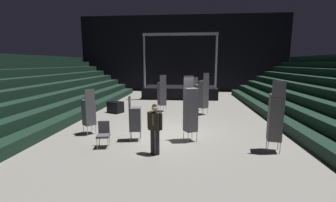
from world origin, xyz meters
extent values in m
cube|color=gray|center=(0.00, 0.00, -0.05)|extent=(22.00, 30.00, 0.10)
cube|color=black|center=(0.00, 15.00, 4.00)|extent=(22.00, 0.30, 8.00)
cube|color=black|center=(-5.38, 1.00, 0.23)|extent=(0.75, 24.00, 0.45)
cube|color=black|center=(-6.12, 1.00, 0.68)|extent=(0.75, 24.00, 0.45)
cube|color=black|center=(-6.88, 1.00, 1.12)|extent=(0.75, 24.00, 0.45)
cube|color=black|center=(-7.62, 1.00, 1.57)|extent=(0.75, 24.00, 0.45)
cube|color=black|center=(-8.38, 1.00, 2.02)|extent=(0.75, 24.00, 0.45)
cube|color=black|center=(5.38, 1.00, 0.23)|extent=(0.75, 24.00, 0.45)
cube|color=black|center=(6.12, 1.00, 0.68)|extent=(0.75, 24.00, 0.45)
cube|color=black|center=(6.88, 1.00, 1.12)|extent=(0.75, 24.00, 0.45)
cube|color=black|center=(0.00, 10.48, 0.47)|extent=(6.34, 3.35, 0.95)
cylinder|color=#9EA0A8|center=(-2.92, 9.05, 3.13)|extent=(0.16, 0.16, 4.36)
cylinder|color=#9EA0A8|center=(2.92, 9.05, 3.13)|extent=(0.16, 0.16, 4.36)
cube|color=#9EA0A8|center=(0.00, 9.05, 5.31)|extent=(6.04, 0.20, 0.20)
cylinder|color=black|center=(-2.67, 9.05, 5.09)|extent=(0.18, 0.18, 0.22)
cylinder|color=black|center=(-0.89, 9.05, 5.09)|extent=(0.18, 0.18, 0.22)
cylinder|color=black|center=(0.89, 9.05, 5.09)|extent=(0.18, 0.18, 0.22)
cylinder|color=black|center=(2.67, 9.05, 5.09)|extent=(0.18, 0.18, 0.22)
cylinder|color=black|center=(-0.26, -2.31, 0.43)|extent=(0.15, 0.15, 0.85)
cylinder|color=black|center=(-0.43, -2.24, 0.43)|extent=(0.15, 0.15, 0.85)
cube|color=silver|center=(-0.36, -2.33, 1.15)|extent=(0.20, 0.16, 0.60)
cube|color=black|center=(-0.34, -2.27, 1.15)|extent=(0.46, 0.36, 0.60)
cube|color=brown|center=(-0.39, -2.38, 1.22)|extent=(0.06, 0.03, 0.39)
cylinder|color=black|center=(-0.12, -2.36, 1.16)|extent=(0.13, 0.13, 0.55)
cylinder|color=black|center=(-0.56, -2.18, 1.16)|extent=(0.13, 0.13, 0.55)
sphere|color=#DBAD89|center=(-0.34, -2.27, 1.59)|extent=(0.20, 0.20, 0.20)
sphere|color=black|center=(-0.34, -2.27, 1.65)|extent=(0.16, 0.16, 0.16)
cylinder|color=#B2B5BA|center=(3.57, -1.43, 0.20)|extent=(0.02, 0.02, 0.40)
cylinder|color=#B2B5BA|center=(3.94, -1.50, 0.20)|extent=(0.02, 0.02, 0.40)
cylinder|color=#B2B5BA|center=(3.49, -1.80, 0.20)|extent=(0.02, 0.02, 0.40)
cylinder|color=#B2B5BA|center=(3.86, -1.87, 0.20)|extent=(0.02, 0.02, 0.40)
cube|color=#4C4C51|center=(3.71, -1.65, 0.44)|extent=(0.52, 0.52, 0.08)
cube|color=#4C4C51|center=(3.71, -1.65, 0.53)|extent=(0.52, 0.52, 0.08)
cube|color=#4C4C51|center=(3.71, -1.65, 0.61)|extent=(0.52, 0.52, 0.08)
cube|color=#4C4C51|center=(3.71, -1.65, 0.70)|extent=(0.52, 0.52, 0.08)
cube|color=#4C4C51|center=(3.71, -1.65, 0.78)|extent=(0.52, 0.52, 0.08)
cube|color=#4C4C51|center=(3.71, -1.65, 0.87)|extent=(0.52, 0.52, 0.08)
cube|color=#4C4C51|center=(3.71, -1.65, 0.95)|extent=(0.52, 0.52, 0.08)
cube|color=#4C4C51|center=(3.71, -1.65, 1.04)|extent=(0.52, 0.52, 0.08)
cube|color=#4C4C51|center=(3.71, -1.65, 1.12)|extent=(0.52, 0.52, 0.08)
cube|color=#4C4C51|center=(3.71, -1.65, 1.21)|extent=(0.52, 0.52, 0.08)
cube|color=#4C4C51|center=(3.71, -1.65, 1.29)|extent=(0.52, 0.52, 0.08)
cube|color=#4C4C51|center=(3.71, -1.65, 1.38)|extent=(0.52, 0.52, 0.08)
cube|color=#4C4C51|center=(3.71, -1.65, 1.46)|extent=(0.52, 0.52, 0.08)
cube|color=#4C4C51|center=(3.71, -1.65, 1.55)|extent=(0.52, 0.52, 0.08)
cube|color=#4C4C51|center=(3.71, -1.65, 1.63)|extent=(0.52, 0.52, 0.08)
cube|color=#4C4C51|center=(3.71, -1.65, 1.72)|extent=(0.52, 0.52, 0.08)
cube|color=#4C4C51|center=(3.71, -1.65, 1.80)|extent=(0.52, 0.52, 0.08)
cube|color=#4C4C51|center=(3.71, -1.65, 1.89)|extent=(0.52, 0.52, 0.08)
cube|color=#4C4C51|center=(3.71, -1.65, 1.97)|extent=(0.52, 0.52, 0.08)
cube|color=#4C4C51|center=(3.68, -1.84, 2.25)|extent=(0.41, 0.13, 0.46)
cylinder|color=#B2B5BA|center=(-1.16, -0.77, 0.20)|extent=(0.02, 0.02, 0.40)
cylinder|color=#B2B5BA|center=(-1.11, -1.14, 0.20)|extent=(0.02, 0.02, 0.40)
cylinder|color=#B2B5BA|center=(-1.54, -0.83, 0.20)|extent=(0.02, 0.02, 0.40)
cylinder|color=#B2B5BA|center=(-1.48, -1.20, 0.20)|extent=(0.02, 0.02, 0.40)
cube|color=#4C4C51|center=(-1.32, -0.99, 0.44)|extent=(0.50, 0.50, 0.08)
cube|color=#4C4C51|center=(-1.32, -0.99, 0.53)|extent=(0.50, 0.50, 0.08)
cube|color=#4C4C51|center=(-1.32, -0.99, 0.61)|extent=(0.50, 0.50, 0.08)
cube|color=#4C4C51|center=(-1.32, -0.99, 0.70)|extent=(0.50, 0.50, 0.08)
cube|color=#4C4C51|center=(-1.32, -0.99, 0.78)|extent=(0.50, 0.50, 0.08)
cube|color=#4C4C51|center=(-1.32, -0.99, 0.87)|extent=(0.50, 0.50, 0.08)
cube|color=#4C4C51|center=(-1.32, -0.99, 0.95)|extent=(0.50, 0.50, 0.08)
cube|color=#4C4C51|center=(-1.32, -0.99, 1.04)|extent=(0.50, 0.50, 0.08)
cube|color=#4C4C51|center=(-1.32, -0.99, 1.12)|extent=(0.50, 0.50, 0.08)
cube|color=#4C4C51|center=(-1.32, -0.99, 1.21)|extent=(0.50, 0.50, 0.08)
cube|color=#4C4C51|center=(-1.32, -0.99, 1.29)|extent=(0.50, 0.50, 0.08)
cube|color=#4C4C51|center=(-1.52, -1.01, 1.56)|extent=(0.11, 0.41, 0.46)
cylinder|color=#B2B5BA|center=(-1.18, 4.53, 0.20)|extent=(0.02, 0.02, 0.40)
cylinder|color=#B2B5BA|center=(-0.85, 4.72, 0.20)|extent=(0.02, 0.02, 0.40)
cylinder|color=#B2B5BA|center=(-0.99, 4.20, 0.20)|extent=(0.02, 0.02, 0.40)
cylinder|color=#B2B5BA|center=(-0.66, 4.38, 0.20)|extent=(0.02, 0.02, 0.40)
cube|color=#4C4C51|center=(-0.92, 4.46, 0.44)|extent=(0.60, 0.60, 0.08)
cube|color=#4C4C51|center=(-0.92, 4.46, 0.53)|extent=(0.60, 0.60, 0.08)
cube|color=#4C4C51|center=(-0.92, 4.46, 0.61)|extent=(0.60, 0.60, 0.08)
cube|color=#4C4C51|center=(-0.92, 4.46, 0.70)|extent=(0.60, 0.60, 0.08)
cube|color=#4C4C51|center=(-0.92, 4.46, 0.78)|extent=(0.60, 0.60, 0.08)
cube|color=#4C4C51|center=(-0.92, 4.46, 0.87)|extent=(0.60, 0.60, 0.08)
cube|color=#4C4C51|center=(-0.92, 4.46, 0.95)|extent=(0.60, 0.60, 0.08)
cube|color=#4C4C51|center=(-0.92, 4.46, 1.04)|extent=(0.60, 0.60, 0.08)
cube|color=#4C4C51|center=(-0.92, 4.46, 1.12)|extent=(0.60, 0.60, 0.08)
cube|color=#4C4C51|center=(-0.92, 4.46, 1.21)|extent=(0.60, 0.60, 0.08)
cube|color=#4C4C51|center=(-0.92, 4.46, 1.29)|extent=(0.60, 0.60, 0.08)
cube|color=#4C4C51|center=(-0.92, 4.46, 1.38)|extent=(0.60, 0.60, 0.08)
cube|color=#4C4C51|center=(-0.92, 4.46, 1.46)|extent=(0.60, 0.60, 0.08)
cube|color=#4C4C51|center=(-0.92, 4.46, 1.55)|extent=(0.60, 0.60, 0.08)
cube|color=#4C4C51|center=(-0.92, 4.46, 1.63)|extent=(0.60, 0.60, 0.08)
cube|color=#4C4C51|center=(-0.92, 4.46, 1.72)|extent=(0.60, 0.60, 0.08)
cube|color=#4C4C51|center=(-0.92, 4.46, 1.80)|extent=(0.60, 0.60, 0.08)
cube|color=#4C4C51|center=(-0.83, 4.29, 2.08)|extent=(0.38, 0.24, 0.46)
cylinder|color=#B2B5BA|center=(1.37, 3.84, 0.20)|extent=(0.02, 0.02, 0.40)
cylinder|color=#B2B5BA|center=(1.66, 4.08, 0.20)|extent=(0.02, 0.02, 0.40)
cylinder|color=#B2B5BA|center=(1.60, 3.55, 0.20)|extent=(0.02, 0.02, 0.40)
cylinder|color=#B2B5BA|center=(1.90, 3.78, 0.20)|extent=(0.02, 0.02, 0.40)
cube|color=#4C4C51|center=(1.63, 3.81, 0.44)|extent=(0.62, 0.62, 0.08)
cube|color=#4C4C51|center=(1.63, 3.81, 0.53)|extent=(0.62, 0.62, 0.08)
cube|color=#4C4C51|center=(1.63, 3.81, 0.61)|extent=(0.62, 0.62, 0.08)
cube|color=#4C4C51|center=(1.63, 3.81, 0.70)|extent=(0.62, 0.62, 0.08)
cube|color=#4C4C51|center=(1.63, 3.81, 0.78)|extent=(0.62, 0.62, 0.08)
cube|color=#4C4C51|center=(1.63, 3.81, 0.87)|extent=(0.62, 0.62, 0.08)
cube|color=#4C4C51|center=(1.63, 3.81, 0.95)|extent=(0.62, 0.62, 0.08)
cube|color=#4C4C51|center=(1.63, 3.81, 1.04)|extent=(0.62, 0.62, 0.08)
cube|color=#4C4C51|center=(1.63, 3.81, 1.12)|extent=(0.62, 0.62, 0.08)
cube|color=#4C4C51|center=(1.63, 3.81, 1.21)|extent=(0.62, 0.62, 0.08)
cube|color=#4C4C51|center=(1.63, 3.81, 1.29)|extent=(0.62, 0.62, 0.08)
cube|color=#4C4C51|center=(1.63, 3.81, 1.38)|extent=(0.62, 0.62, 0.08)
cube|color=#4C4C51|center=(1.63, 3.81, 1.46)|extent=(0.62, 0.62, 0.08)
cube|color=#4C4C51|center=(1.63, 3.81, 1.55)|extent=(0.62, 0.62, 0.08)
cube|color=#4C4C51|center=(1.63, 3.81, 1.63)|extent=(0.62, 0.62, 0.08)
cube|color=#4C4C51|center=(1.63, 3.81, 1.72)|extent=(0.62, 0.62, 0.08)
cube|color=#4C4C51|center=(1.63, 3.81, 1.80)|extent=(0.62, 0.62, 0.08)
cube|color=#4C4C51|center=(1.63, 3.81, 1.89)|extent=(0.62, 0.62, 0.08)
cube|color=#4C4C51|center=(1.63, 3.81, 1.97)|extent=(0.62, 0.62, 0.08)
cube|color=#4C4C51|center=(1.75, 3.66, 2.25)|extent=(0.35, 0.29, 0.46)
cylinder|color=#B2B5BA|center=(1.10, -0.93, 0.20)|extent=(0.02, 0.02, 0.40)
cylinder|color=#B2B5BA|center=(0.77, -1.11, 0.20)|extent=(0.02, 0.02, 0.40)
cylinder|color=#B2B5BA|center=(0.92, -0.59, 0.20)|extent=(0.02, 0.02, 0.40)
cylinder|color=#B2B5BA|center=(0.59, -0.77, 0.20)|extent=(0.02, 0.02, 0.40)
cube|color=#4C4C51|center=(0.84, -0.85, 0.44)|extent=(0.60, 0.60, 0.08)
cube|color=#4C4C51|center=(0.84, -0.85, 0.53)|extent=(0.60, 0.60, 0.08)
cube|color=#4C4C51|center=(0.84, -0.85, 0.61)|extent=(0.60, 0.60, 0.08)
cube|color=#4C4C51|center=(0.84, -0.85, 0.70)|extent=(0.60, 0.60, 0.08)
cube|color=#4C4C51|center=(0.84, -0.85, 0.78)|extent=(0.60, 0.60, 0.08)
cube|color=#4C4C51|center=(0.84, -0.85, 0.87)|extent=(0.60, 0.60, 0.08)
cube|color=#4C4C51|center=(0.84, -0.85, 0.95)|extent=(0.60, 0.60, 0.08)
cube|color=#4C4C51|center=(0.84, -0.85, 1.04)|extent=(0.60, 0.60, 0.08)
cube|color=#4C4C51|center=(0.84, -0.85, 1.12)|extent=(0.60, 0.60, 0.08)
cube|color=#4C4C51|center=(0.84, -0.85, 1.21)|extent=(0.60, 0.60, 0.08)
cube|color=#4C4C51|center=(0.84, -0.85, 1.29)|extent=(0.60, 0.60, 0.08)
cube|color=#4C4C51|center=(0.84, -0.85, 1.38)|extent=(0.60, 0.60, 0.08)
cube|color=#4C4C51|center=(0.84, -0.85, 1.46)|extent=(0.60, 0.60, 0.08)
cube|color=#4C4C51|center=(0.84, -0.85, 1.55)|extent=(0.60, 0.60, 0.08)
cube|color=#4C4C51|center=(0.84, -0.85, 1.63)|extent=(0.60, 0.60, 0.08)
cube|color=#4C4C51|center=(0.84, -0.85, 1.72)|extent=(0.60, 0.60, 0.08)
cube|color=#4C4C51|center=(0.84, -0.85, 1.80)|extent=(0.60, 0.60, 0.08)
cube|color=#4C4C51|center=(0.84, -0.85, 1.89)|extent=(0.60, 0.60, 0.08)
cube|color=#4C4C51|center=(0.84, -0.85, 1.97)|extent=(0.60, 0.60, 0.08)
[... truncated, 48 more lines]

